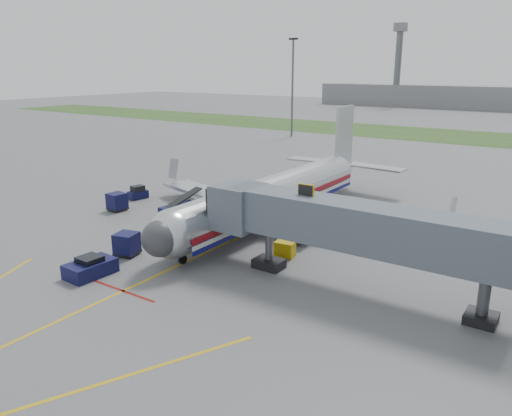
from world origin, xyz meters
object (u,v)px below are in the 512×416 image
Objects in this scene: airliner at (274,195)px; belt_loader at (179,209)px; pushback_tug at (90,267)px; ramp_worker at (224,214)px; baggage_tug at (138,193)px.

belt_loader is at bearing -159.15° from airliner.
pushback_tug is 2.17× the size of ramp_worker.
ramp_worker reaches higher than pushback_tug.
ramp_worker is (5.50, 0.44, 0.23)m from belt_loader.
airliner is at bearing 77.95° from pushback_tug.
belt_loader is at bearing 145.44° from ramp_worker.
baggage_tug is 8.54m from belt_loader.
belt_loader is at bearing 109.25° from pushback_tug.
pushback_tug is at bearing -70.75° from belt_loader.
airliner reaches higher than belt_loader.
airliner is 5.24m from ramp_worker.
pushback_tug is (-4.00, -18.75, -2.04)m from airliner.
ramp_worker is (0.20, 15.64, 0.22)m from pushback_tug.
ramp_worker is at bearing 89.28° from pushback_tug.
baggage_tug is at bearing -175.23° from airliner.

